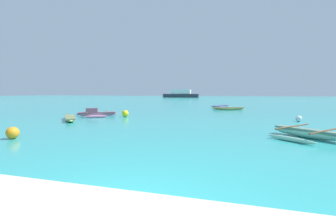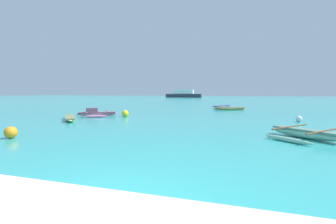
% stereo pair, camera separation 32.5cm
% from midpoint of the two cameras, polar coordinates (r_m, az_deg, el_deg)
% --- Properties ---
extents(moored_boat_0, '(2.78, 3.05, 0.29)m').
position_cam_midpoint_polar(moored_boat_0, '(17.73, -24.13, -1.42)').
color(moored_boat_0, '#BCCC76').
rests_on(moored_boat_0, ground_plane).
extents(moored_boat_1, '(3.71, 1.67, 0.30)m').
position_cam_midpoint_polar(moored_boat_1, '(26.67, 14.86, 0.90)').
color(moored_boat_1, '#E8D374').
rests_on(moored_boat_1, ground_plane).
extents(moored_boat_2, '(2.40, 3.48, 0.30)m').
position_cam_midpoint_polar(moored_boat_2, '(30.21, 12.87, 1.41)').
color(moored_boat_2, '#6B70B6').
rests_on(moored_boat_2, ground_plane).
extents(moored_boat_3, '(3.49, 3.57, 0.46)m').
position_cam_midpoint_polar(moored_boat_3, '(11.73, 31.36, -4.61)').
color(moored_boat_3, '#90D4B7').
rests_on(moored_boat_3, ground_plane).
extents(moored_boat_4, '(3.26, 3.67, 0.68)m').
position_cam_midpoint_polar(moored_boat_4, '(20.30, -18.16, -0.30)').
color(moored_boat_4, pink).
rests_on(moored_boat_4, ground_plane).
extents(mooring_buoy_0, '(0.41, 0.41, 0.41)m').
position_cam_midpoint_polar(mooring_buoy_0, '(17.89, 29.83, -1.47)').
color(mooring_buoy_0, white).
rests_on(mooring_buoy_0, ground_plane).
extents(mooring_buoy_1, '(0.52, 0.52, 0.52)m').
position_cam_midpoint_polar(mooring_buoy_1, '(12.03, -35.39, -4.33)').
color(mooring_buoy_1, orange).
rests_on(mooring_buoy_1, ground_plane).
extents(mooring_buoy_2, '(0.54, 0.54, 0.54)m').
position_cam_midpoint_polar(mooring_buoy_2, '(18.93, -11.28, -0.37)').
color(mooring_buoy_2, yellow).
rests_on(mooring_buoy_2, ground_plane).
extents(distant_ferry, '(13.63, 3.00, 3.00)m').
position_cam_midpoint_polar(distant_ferry, '(87.00, 3.18, 4.53)').
color(distant_ferry, '#2D333D').
rests_on(distant_ferry, ground_plane).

